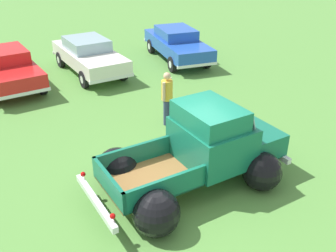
{
  "coord_description": "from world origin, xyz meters",
  "views": [
    {
      "loc": [
        -3.4,
        -6.4,
        5.32
      ],
      "look_at": [
        0.0,
        1.09,
        1.06
      ],
      "focal_mm": 40.4,
      "sensor_mm": 36.0,
      "label": 1
    }
  ],
  "objects_px": {
    "show_car_2": "(177,43)",
    "spectator_2": "(167,95)",
    "vintage_pickup_truck": "(202,154)",
    "show_car_0": "(6,67)",
    "show_car_1": "(89,55)"
  },
  "relations": [
    {
      "from": "show_car_0",
      "to": "show_car_1",
      "type": "bearing_deg",
      "value": 86.56
    },
    {
      "from": "show_car_2",
      "to": "vintage_pickup_truck",
      "type": "bearing_deg",
      "value": -17.62
    },
    {
      "from": "vintage_pickup_truck",
      "to": "show_car_0",
      "type": "relative_size",
      "value": 1.04
    },
    {
      "from": "show_car_2",
      "to": "show_car_0",
      "type": "bearing_deg",
      "value": -81.96
    },
    {
      "from": "vintage_pickup_truck",
      "to": "show_car_2",
      "type": "bearing_deg",
      "value": 61.14
    },
    {
      "from": "vintage_pickup_truck",
      "to": "show_car_1",
      "type": "xyz_separation_m",
      "value": [
        -0.49,
        8.75,
        0.03
      ]
    },
    {
      "from": "show_car_2",
      "to": "spectator_2",
      "type": "distance_m",
      "value": 6.59
    },
    {
      "from": "show_car_0",
      "to": "spectator_2",
      "type": "height_order",
      "value": "spectator_2"
    },
    {
      "from": "show_car_0",
      "to": "show_car_1",
      "type": "distance_m",
      "value": 3.23
    },
    {
      "from": "show_car_0",
      "to": "spectator_2",
      "type": "relative_size",
      "value": 2.78
    },
    {
      "from": "show_car_0",
      "to": "show_car_2",
      "type": "distance_m",
      "value": 7.34
    },
    {
      "from": "show_car_2",
      "to": "spectator_2",
      "type": "height_order",
      "value": "spectator_2"
    },
    {
      "from": "show_car_1",
      "to": "vintage_pickup_truck",
      "type": "bearing_deg",
      "value": -3.97
    },
    {
      "from": "show_car_0",
      "to": "spectator_2",
      "type": "distance_m",
      "value": 6.82
    },
    {
      "from": "vintage_pickup_truck",
      "to": "show_car_2",
      "type": "relative_size",
      "value": 1.0
    }
  ]
}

